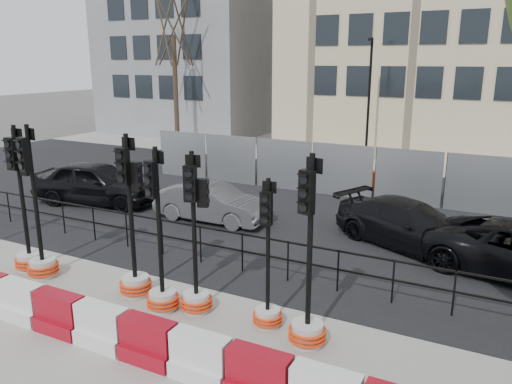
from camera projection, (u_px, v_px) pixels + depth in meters
The scene contains 20 objects.
ground at pixel (173, 281), 11.66m from camera, with size 120.00×120.00×0.00m, color #51514C.
sidewalk_near at pixel (74, 344), 9.07m from camera, with size 40.00×6.00×0.02m, color gray.
road at pixel (291, 205), 17.68m from camera, with size 40.00×14.00×0.03m, color black.
sidewalk_far at pixel (361, 161), 25.42m from camera, with size 40.00×4.00×0.02m, color gray.
building_grey at pixel (193, 31), 34.94m from camera, with size 11.00×9.06×14.00m.
kerb_railing at pixel (200, 238), 12.51m from camera, with size 18.00×0.04×1.00m.
heras_fencing at pixel (333, 174), 19.73m from camera, with size 14.33×1.72×2.00m.
lamp_post_far at pixel (369, 99), 23.50m from camera, with size 0.12×0.56×6.00m.
tree_bare_far at pixel (173, 30), 28.13m from camera, with size 2.00×2.00×9.00m.
barrier_row at pixel (81, 321), 9.15m from camera, with size 14.65×0.50×0.80m.
traffic_signal_b at pixel (27, 237), 12.07m from camera, with size 0.70×0.70×3.57m.
traffic_signal_c at pixel (40, 247), 11.70m from camera, with size 0.72×0.72×3.64m.
traffic_signal_d at pixel (134, 259), 10.76m from camera, with size 0.70×0.70×3.57m.
traffic_signal_e at pixel (161, 278), 10.15m from camera, with size 0.67×0.67×3.42m.
traffic_signal_f at pixel (196, 276), 10.06m from camera, with size 0.66×0.66×3.34m.
traffic_signal_g at pixel (267, 297), 9.54m from camera, with size 0.58×0.58×2.96m.
traffic_signal_h at pixel (307, 308), 8.88m from camera, with size 0.70×0.70×3.53m.
car_a at pixel (96, 183), 17.76m from camera, with size 4.80×2.68×1.54m, color black.
car_b at pixel (212, 202), 15.88m from camera, with size 3.76×1.35×1.23m, color #4F4F54.
car_c at pixel (410, 225), 13.63m from camera, with size 4.73×3.44×1.27m, color black.
Camera 1 is at (6.62, -8.67, 5.01)m, focal length 35.00 mm.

